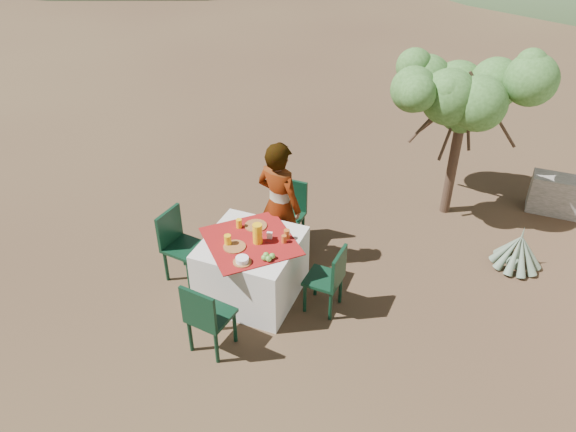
% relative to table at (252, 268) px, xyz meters
% --- Properties ---
extents(ground, '(160.00, 160.00, 0.00)m').
position_rel_table_xyz_m(ground, '(0.58, -0.22, -0.38)').
color(ground, '#3D251B').
rests_on(ground, ground).
extents(table, '(1.30, 1.30, 0.76)m').
position_rel_table_xyz_m(table, '(0.00, 0.00, 0.00)').
color(table, silver).
rests_on(table, ground).
extents(chair_far, '(0.41, 0.41, 0.88)m').
position_rel_table_xyz_m(chair_far, '(0.01, 1.10, 0.11)').
color(chair_far, black).
rests_on(chair_far, ground).
extents(chair_near, '(0.45, 0.45, 0.87)m').
position_rel_table_xyz_m(chair_near, '(-0.04, -0.97, 0.11)').
color(chair_near, black).
rests_on(chair_near, ground).
extents(chair_left, '(0.46, 0.46, 0.89)m').
position_rel_table_xyz_m(chair_left, '(-0.94, -0.01, 0.11)').
color(chair_left, black).
rests_on(chair_left, ground).
extents(chair_right, '(0.40, 0.40, 0.82)m').
position_rel_table_xyz_m(chair_right, '(0.90, 0.08, 0.08)').
color(chair_right, black).
rests_on(chair_right, ground).
extents(person, '(0.69, 0.54, 1.65)m').
position_rel_table_xyz_m(person, '(0.06, 0.68, 0.45)').
color(person, '#8C6651').
rests_on(person, ground).
extents(shrub_tree, '(1.78, 1.74, 2.09)m').
position_rel_table_xyz_m(shrub_tree, '(1.87, 2.68, 1.27)').
color(shrub_tree, '#402D20').
rests_on(shrub_tree, ground).
extents(agave, '(0.62, 0.61, 0.66)m').
position_rel_table_xyz_m(agave, '(2.82, 1.68, -0.16)').
color(agave, slate).
rests_on(agave, ground).
extents(plate_far, '(0.26, 0.26, 0.01)m').
position_rel_table_xyz_m(plate_far, '(-0.06, 0.27, 0.39)').
color(plate_far, brown).
rests_on(plate_far, table).
extents(plate_near, '(0.25, 0.25, 0.01)m').
position_rel_table_xyz_m(plate_near, '(-0.11, -0.17, 0.39)').
color(plate_near, brown).
rests_on(plate_near, table).
extents(glass_far, '(0.07, 0.07, 0.11)m').
position_rel_table_xyz_m(glass_far, '(-0.23, 0.18, 0.44)').
color(glass_far, yellow).
rests_on(glass_far, table).
extents(glass_near, '(0.08, 0.08, 0.12)m').
position_rel_table_xyz_m(glass_near, '(-0.19, -0.16, 0.44)').
color(glass_near, yellow).
rests_on(glass_near, table).
extents(juice_pitcher, '(0.11, 0.11, 0.24)m').
position_rel_table_xyz_m(juice_pitcher, '(0.09, 0.00, 0.50)').
color(juice_pitcher, yellow).
rests_on(juice_pitcher, table).
extents(bowl_plate, '(0.20, 0.20, 0.01)m').
position_rel_table_xyz_m(bowl_plate, '(0.08, -0.38, 0.39)').
color(bowl_plate, brown).
rests_on(bowl_plate, table).
extents(white_bowl, '(0.14, 0.14, 0.05)m').
position_rel_table_xyz_m(white_bowl, '(0.08, -0.38, 0.42)').
color(white_bowl, white).
rests_on(white_bowl, bowl_plate).
extents(jar_left, '(0.06, 0.06, 0.09)m').
position_rel_table_xyz_m(jar_left, '(0.35, 0.11, 0.43)').
color(jar_left, '#BB5A21').
rests_on(jar_left, table).
extents(jar_right, '(0.07, 0.07, 0.11)m').
position_rel_table_xyz_m(jar_right, '(0.35, 0.20, 0.44)').
color(jar_right, '#BB5A21').
rests_on(jar_right, table).
extents(napkin_holder, '(0.07, 0.05, 0.08)m').
position_rel_table_xyz_m(napkin_holder, '(0.18, 0.12, 0.42)').
color(napkin_holder, white).
rests_on(napkin_holder, table).
extents(fruit_cluster, '(0.13, 0.12, 0.07)m').
position_rel_table_xyz_m(fruit_cluster, '(0.31, -0.23, 0.41)').
color(fruit_cluster, '#639D39').
rests_on(fruit_cluster, table).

